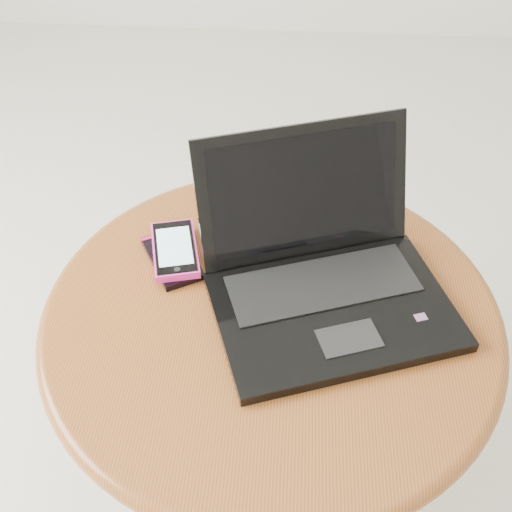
{
  "coord_description": "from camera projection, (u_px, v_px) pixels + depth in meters",
  "views": [
    {
      "loc": [
        -0.08,
        -0.63,
        1.17
      ],
      "look_at": [
        -0.13,
        -0.01,
        0.57
      ],
      "focal_mm": 44.57,
      "sensor_mm": 36.0,
      "label": 1
    }
  ],
  "objects": [
    {
      "name": "phone_black",
      "position": [
        172.0,
        258.0,
        0.95
      ],
      "size": [
        0.11,
        0.13,
        0.01
      ],
      "color": "black",
      "rests_on": "table"
    },
    {
      "name": "phone_pink",
      "position": [
        175.0,
        249.0,
        0.94
      ],
      "size": [
        0.09,
        0.13,
        0.01
      ],
      "color": "#FB2DA0",
      "rests_on": "phone_black"
    },
    {
      "name": "laptop",
      "position": [
        324.0,
        275.0,
        0.88
      ],
      "size": [
        0.39,
        0.37,
        0.2
      ],
      "color": "black",
      "rests_on": "table"
    },
    {
      "name": "table",
      "position": [
        270.0,
        355.0,
        0.96
      ],
      "size": [
        0.65,
        0.65,
        0.51
      ],
      "color": "#58230F",
      "rests_on": "ground"
    }
  ]
}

